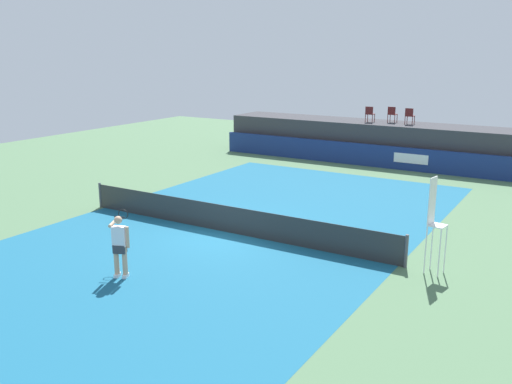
{
  "coord_description": "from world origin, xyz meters",
  "views": [
    {
      "loc": [
        10.38,
        -15.19,
        6.11
      ],
      "look_at": [
        -0.1,
        2.0,
        1.0
      ],
      "focal_mm": 39.1,
      "sensor_mm": 36.0,
      "label": 1
    }
  ],
  "objects_px": {
    "spectator_chair_left": "(392,114)",
    "spectator_chair_center": "(410,115)",
    "umpire_chair": "(434,219)",
    "tennis_player": "(120,244)",
    "spectator_chair_far_left": "(370,113)",
    "net_post_near": "(100,195)",
    "net_post_far": "(406,251)",
    "tennis_ball": "(279,217)"
  },
  "relations": [
    {
      "from": "tennis_player",
      "to": "spectator_chair_center",
      "type": "bearing_deg",
      "value": 84.19
    },
    {
      "from": "tennis_player",
      "to": "net_post_far",
      "type": "bearing_deg",
      "value": 36.16
    },
    {
      "from": "spectator_chair_far_left",
      "to": "tennis_ball",
      "type": "distance_m",
      "value": 12.87
    },
    {
      "from": "net_post_near",
      "to": "tennis_player",
      "type": "xyz_separation_m",
      "value": [
        5.85,
        -4.79,
        0.46
      ]
    },
    {
      "from": "spectator_chair_left",
      "to": "spectator_chair_center",
      "type": "height_order",
      "value": "same"
    },
    {
      "from": "umpire_chair",
      "to": "spectator_chair_far_left",
      "type": "bearing_deg",
      "value": 116.37
    },
    {
      "from": "spectator_chair_center",
      "to": "umpire_chair",
      "type": "bearing_deg",
      "value": -71.02
    },
    {
      "from": "tennis_ball",
      "to": "net_post_near",
      "type": "bearing_deg",
      "value": -160.25
    },
    {
      "from": "spectator_chair_far_left",
      "to": "spectator_chair_left",
      "type": "relative_size",
      "value": 1.0
    },
    {
      "from": "spectator_chair_far_left",
      "to": "umpire_chair",
      "type": "bearing_deg",
      "value": -63.63
    },
    {
      "from": "umpire_chair",
      "to": "spectator_chair_center",
      "type": "bearing_deg",
      "value": 108.98
    },
    {
      "from": "spectator_chair_far_left",
      "to": "net_post_near",
      "type": "height_order",
      "value": "spectator_chair_far_left"
    },
    {
      "from": "spectator_chair_left",
      "to": "spectator_chair_center",
      "type": "relative_size",
      "value": 1.0
    },
    {
      "from": "spectator_chair_center",
      "to": "umpire_chair",
      "type": "height_order",
      "value": "spectator_chair_center"
    },
    {
      "from": "spectator_chair_center",
      "to": "net_post_near",
      "type": "relative_size",
      "value": 0.89
    },
    {
      "from": "net_post_far",
      "to": "tennis_player",
      "type": "height_order",
      "value": "tennis_player"
    },
    {
      "from": "spectator_chair_far_left",
      "to": "spectator_chair_center",
      "type": "xyz_separation_m",
      "value": [
        2.2,
        0.22,
        0.0
      ]
    },
    {
      "from": "spectator_chair_far_left",
      "to": "umpire_chair",
      "type": "xyz_separation_m",
      "value": [
        7.42,
        -14.97,
        -1.11
      ]
    },
    {
      "from": "spectator_chair_far_left",
      "to": "umpire_chair",
      "type": "distance_m",
      "value": 16.75
    },
    {
      "from": "umpire_chair",
      "to": "tennis_ball",
      "type": "distance_m",
      "value": 6.91
    },
    {
      "from": "tennis_player",
      "to": "spectator_chair_far_left",
      "type": "bearing_deg",
      "value": 90.47
    },
    {
      "from": "tennis_ball",
      "to": "net_post_far",
      "type": "bearing_deg",
      "value": -23.74
    },
    {
      "from": "spectator_chair_left",
      "to": "net_post_far",
      "type": "xyz_separation_m",
      "value": [
        5.59,
        -15.51,
        -2.19
      ]
    },
    {
      "from": "spectator_chair_far_left",
      "to": "net_post_near",
      "type": "xyz_separation_m",
      "value": [
        -5.69,
        -14.99,
        -2.19
      ]
    },
    {
      "from": "spectator_chair_left",
      "to": "umpire_chair",
      "type": "xyz_separation_m",
      "value": [
        6.3,
        -15.49,
        -1.11
      ]
    },
    {
      "from": "umpire_chair",
      "to": "tennis_player",
      "type": "distance_m",
      "value": 8.73
    },
    {
      "from": "umpire_chair",
      "to": "net_post_near",
      "type": "relative_size",
      "value": 2.76
    },
    {
      "from": "spectator_chair_far_left",
      "to": "net_post_far",
      "type": "height_order",
      "value": "spectator_chair_far_left"
    },
    {
      "from": "net_post_far",
      "to": "tennis_ball",
      "type": "bearing_deg",
      "value": 156.26
    },
    {
      "from": "spectator_chair_left",
      "to": "umpire_chair",
      "type": "bearing_deg",
      "value": -67.88
    },
    {
      "from": "umpire_chair",
      "to": "net_post_near",
      "type": "height_order",
      "value": "umpire_chair"
    },
    {
      "from": "spectator_chair_far_left",
      "to": "spectator_chair_left",
      "type": "distance_m",
      "value": 1.24
    },
    {
      "from": "spectator_chair_center",
      "to": "net_post_far",
      "type": "height_order",
      "value": "spectator_chair_center"
    },
    {
      "from": "spectator_chair_left",
      "to": "net_post_far",
      "type": "bearing_deg",
      "value": -70.18
    },
    {
      "from": "tennis_player",
      "to": "spectator_chair_left",
      "type": "bearing_deg",
      "value": 87.29
    },
    {
      "from": "net_post_near",
      "to": "tennis_player",
      "type": "height_order",
      "value": "tennis_player"
    },
    {
      "from": "spectator_chair_center",
      "to": "net_post_far",
      "type": "bearing_deg",
      "value": -73.46
    },
    {
      "from": "spectator_chair_left",
      "to": "tennis_ball",
      "type": "bearing_deg",
      "value": -89.92
    },
    {
      "from": "spectator_chair_left",
      "to": "tennis_ball",
      "type": "xyz_separation_m",
      "value": [
        0.02,
        -13.06,
        -2.66
      ]
    },
    {
      "from": "net_post_far",
      "to": "umpire_chair",
      "type": "bearing_deg",
      "value": 1.47
    },
    {
      "from": "net_post_near",
      "to": "net_post_far",
      "type": "relative_size",
      "value": 1.0
    },
    {
      "from": "tennis_player",
      "to": "tennis_ball",
      "type": "distance_m",
      "value": 7.36
    }
  ]
}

